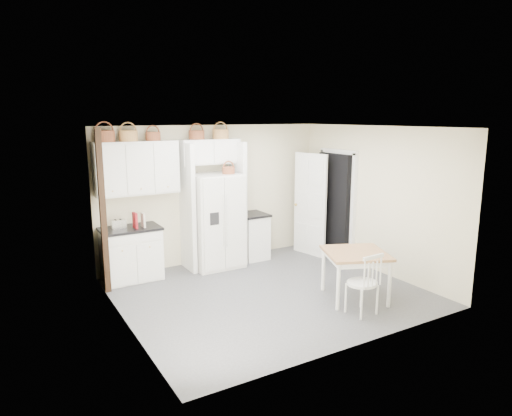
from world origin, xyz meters
TOP-DOWN VIEW (x-y plane):
  - floor at (0.00, 0.00)m, footprint 4.50×4.50m
  - ceiling at (0.00, 0.00)m, footprint 4.50×4.50m
  - wall_back at (0.00, 2.00)m, footprint 4.50×0.00m
  - wall_left at (-2.25, 0.00)m, footprint 0.00×4.00m
  - wall_right at (2.25, 0.00)m, footprint 0.00×4.00m
  - refrigerator at (-0.15, 1.61)m, footprint 0.90×0.72m
  - base_cab_left at (-1.71, 1.70)m, footprint 0.95×0.60m
  - base_cab_right at (0.68, 1.70)m, footprint 0.49×0.59m
  - dining_table at (1.01, -0.87)m, footprint 1.17×1.17m
  - windsor_chair at (0.72, -1.33)m, footprint 0.46×0.43m
  - counter_left at (-1.71, 1.70)m, footprint 0.99×0.64m
  - counter_right at (0.68, 1.70)m, footprint 0.53×0.63m
  - toaster at (-1.90, 1.68)m, footprint 0.24×0.15m
  - cookbook_red at (-1.63, 1.62)m, footprint 0.04×0.18m
  - cookbook_cream at (-1.50, 1.62)m, footprint 0.04×0.16m
  - basket_upper_a at (-1.99, 1.83)m, footprint 0.32×0.32m
  - basket_upper_b at (-1.61, 1.83)m, footprint 0.30×0.30m
  - basket_upper_c at (-1.19, 1.83)m, footprint 0.25×0.25m
  - basket_bridge_a at (-0.39, 1.83)m, footprint 0.28×0.28m
  - basket_bridge_b at (0.08, 1.83)m, footprint 0.30×0.30m
  - basket_fridge_b at (0.07, 1.51)m, footprint 0.23×0.23m
  - upper_cabinet at (-1.50, 1.83)m, footprint 1.40×0.34m
  - bridge_cabinet at (-0.15, 1.83)m, footprint 1.12×0.34m
  - fridge_panel_left at (-0.66, 1.70)m, footprint 0.08×0.60m
  - fridge_panel_right at (0.36, 1.70)m, footprint 0.08×0.60m
  - trim_post at (-2.20, 1.35)m, footprint 0.09×0.09m
  - doorway_void at (2.16, 1.00)m, footprint 0.18×0.85m
  - door_slab at (1.80, 1.33)m, footprint 0.21×0.79m

SIDE VIEW (x-z plane):
  - floor at x=0.00m, z-range 0.00..0.00m
  - dining_table at x=1.01m, z-range 0.00..0.74m
  - base_cab_right at x=0.68m, z-range 0.00..0.86m
  - base_cab_left at x=-1.71m, z-range 0.00..0.88m
  - windsor_chair at x=0.72m, z-range 0.00..0.91m
  - refrigerator at x=-0.15m, z-range 0.00..1.74m
  - counter_right at x=0.68m, z-range 0.86..0.90m
  - counter_left at x=-1.71m, z-range 0.88..0.92m
  - toaster at x=-1.90m, z-range 0.92..1.08m
  - doorway_void at x=2.16m, z-range 0.00..2.05m
  - door_slab at x=1.80m, z-range 0.00..2.05m
  - cookbook_cream at x=-1.50m, z-range 0.92..1.16m
  - cookbook_red at x=-1.63m, z-range 0.92..1.18m
  - fridge_panel_left at x=-0.66m, z-range 0.00..2.30m
  - fridge_panel_right at x=0.36m, z-range 0.00..2.30m
  - wall_back at x=0.00m, z-range -0.95..3.55m
  - wall_left at x=-2.25m, z-range -0.70..3.30m
  - wall_right at x=2.25m, z-range -0.70..3.30m
  - trim_post at x=-2.20m, z-range 0.00..2.60m
  - basket_fridge_b at x=0.07m, z-range 1.74..1.86m
  - upper_cabinet at x=-1.50m, z-range 1.45..2.35m
  - bridge_cabinet at x=-0.15m, z-range 1.90..2.35m
  - basket_upper_c at x=-1.19m, z-range 2.35..2.50m
  - basket_bridge_a at x=-0.39m, z-range 2.35..2.51m
  - basket_bridge_b at x=0.08m, z-range 2.35..2.52m
  - basket_upper_b at x=-1.61m, z-range 2.35..2.53m
  - basket_upper_a at x=-1.99m, z-range 2.35..2.53m
  - ceiling at x=0.00m, z-range 2.60..2.60m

